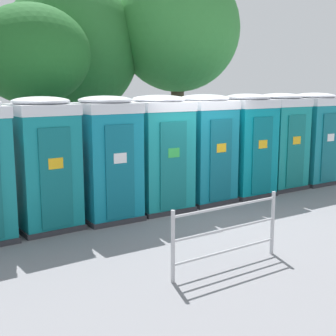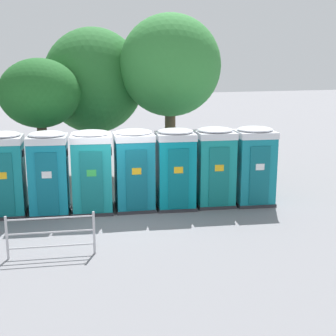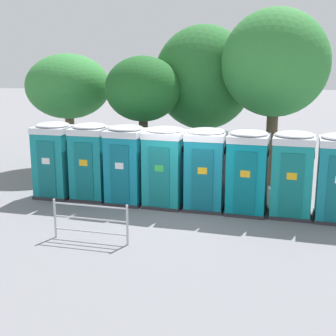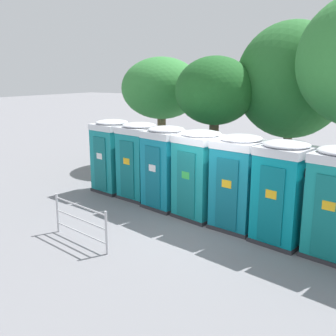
{
  "view_description": "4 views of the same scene",
  "coord_description": "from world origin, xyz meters",
  "px_view_note": "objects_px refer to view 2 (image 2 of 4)",
  "views": [
    {
      "loc": [
        -7.58,
        -6.84,
        2.75
      ],
      "look_at": [
        -0.29,
        0.53,
        0.91
      ],
      "focal_mm": 50.0,
      "sensor_mm": 36.0,
      "label": 1
    },
    {
      "loc": [
        -3.13,
        -13.36,
        4.43
      ],
      "look_at": [
        1.77,
        0.15,
        1.28
      ],
      "focal_mm": 50.0,
      "sensor_mm": 36.0,
      "label": 2
    },
    {
      "loc": [
        0.82,
        -13.72,
        4.57
      ],
      "look_at": [
        -0.47,
        0.56,
        1.22
      ],
      "focal_mm": 50.0,
      "sensor_mm": 36.0,
      "label": 3
    },
    {
      "loc": [
        4.47,
        -9.15,
        4.05
      ],
      "look_at": [
        -1.79,
        0.81,
        1.25
      ],
      "focal_mm": 42.0,
      "sensor_mm": 36.0,
      "label": 4
    }
  ],
  "objects_px": {
    "portapotty_2": "(49,173)",
    "portapotty_3": "(92,171)",
    "portapotty_1": "(5,173)",
    "street_tree_2": "(170,66)",
    "portapotty_7": "(254,165)",
    "portapotty_6": "(214,166)",
    "street_tree_1": "(94,81)",
    "portapotty_5": "(175,168)",
    "portapotty_4": "(134,169)",
    "street_tree_3": "(40,94)",
    "event_barrier": "(51,234)"
  },
  "relations": [
    {
      "from": "portapotty_1",
      "to": "street_tree_2",
      "type": "distance_m",
      "value": 7.34
    },
    {
      "from": "portapotty_2",
      "to": "portapotty_3",
      "type": "bearing_deg",
      "value": -9.82
    },
    {
      "from": "portapotty_5",
      "to": "portapotty_7",
      "type": "distance_m",
      "value": 2.58
    },
    {
      "from": "portapotty_4",
      "to": "portapotty_7",
      "type": "distance_m",
      "value": 3.88
    },
    {
      "from": "portapotty_2",
      "to": "street_tree_2",
      "type": "relative_size",
      "value": 0.4
    },
    {
      "from": "portapotty_4",
      "to": "portapotty_5",
      "type": "xyz_separation_m",
      "value": [
        1.26,
        -0.28,
        0.0
      ]
    },
    {
      "from": "portapotty_4",
      "to": "street_tree_1",
      "type": "height_order",
      "value": "street_tree_1"
    },
    {
      "from": "portapotty_6",
      "to": "portapotty_4",
      "type": "bearing_deg",
      "value": 170.28
    },
    {
      "from": "portapotty_7",
      "to": "street_tree_1",
      "type": "relative_size",
      "value": 0.43
    },
    {
      "from": "street_tree_2",
      "to": "street_tree_3",
      "type": "distance_m",
      "value": 4.9
    },
    {
      "from": "portapotty_1",
      "to": "portapotty_5",
      "type": "height_order",
      "value": "same"
    },
    {
      "from": "portapotty_2",
      "to": "portapotty_3",
      "type": "xyz_separation_m",
      "value": [
        1.27,
        -0.22,
        -0.0
      ]
    },
    {
      "from": "portapotty_2",
      "to": "event_barrier",
      "type": "xyz_separation_m",
      "value": [
        -0.34,
        -3.39,
        -0.72
      ]
    },
    {
      "from": "portapotty_5",
      "to": "portapotty_6",
      "type": "xyz_separation_m",
      "value": [
        1.28,
        -0.16,
        -0.0
      ]
    },
    {
      "from": "portapotty_7",
      "to": "portapotty_3",
      "type": "bearing_deg",
      "value": 169.56
    },
    {
      "from": "portapotty_4",
      "to": "portapotty_6",
      "type": "bearing_deg",
      "value": -9.72
    },
    {
      "from": "portapotty_2",
      "to": "street_tree_3",
      "type": "height_order",
      "value": "street_tree_3"
    },
    {
      "from": "portapotty_6",
      "to": "portapotty_1",
      "type": "bearing_deg",
      "value": 169.34
    },
    {
      "from": "portapotty_1",
      "to": "portapotty_2",
      "type": "xyz_separation_m",
      "value": [
        1.25,
        -0.33,
        -0.0
      ]
    },
    {
      "from": "street_tree_2",
      "to": "portapotty_4",
      "type": "bearing_deg",
      "value": -126.54
    },
    {
      "from": "event_barrier",
      "to": "street_tree_2",
      "type": "bearing_deg",
      "value": 49.55
    },
    {
      "from": "portapotty_2",
      "to": "portapotty_6",
      "type": "relative_size",
      "value": 1.0
    },
    {
      "from": "portapotty_6",
      "to": "street_tree_1",
      "type": "bearing_deg",
      "value": 116.02
    },
    {
      "from": "portapotty_3",
      "to": "street_tree_2",
      "type": "relative_size",
      "value": 0.4
    },
    {
      "from": "portapotty_3",
      "to": "street_tree_2",
      "type": "xyz_separation_m",
      "value": [
        3.65,
        2.99,
        3.13
      ]
    },
    {
      "from": "portapotty_2",
      "to": "portapotty_4",
      "type": "xyz_separation_m",
      "value": [
        2.55,
        -0.42,
        -0.0
      ]
    },
    {
      "from": "portapotty_6",
      "to": "street_tree_3",
      "type": "xyz_separation_m",
      "value": [
        -4.97,
        3.94,
        2.17
      ]
    },
    {
      "from": "portapotty_3",
      "to": "portapotty_6",
      "type": "relative_size",
      "value": 1.0
    },
    {
      "from": "portapotty_2",
      "to": "street_tree_2",
      "type": "bearing_deg",
      "value": 29.42
    },
    {
      "from": "portapotty_2",
      "to": "portapotty_4",
      "type": "bearing_deg",
      "value": -9.43
    },
    {
      "from": "portapotty_3",
      "to": "portapotty_5",
      "type": "height_order",
      "value": "same"
    },
    {
      "from": "portapotty_6",
      "to": "street_tree_2",
      "type": "distance_m",
      "value": 4.8
    },
    {
      "from": "portapotty_4",
      "to": "street_tree_1",
      "type": "bearing_deg",
      "value": 91.96
    },
    {
      "from": "portapotty_7",
      "to": "street_tree_3",
      "type": "height_order",
      "value": "street_tree_3"
    },
    {
      "from": "portapotty_5",
      "to": "portapotty_1",
      "type": "bearing_deg",
      "value": 168.42
    },
    {
      "from": "portapotty_5",
      "to": "portapotty_2",
      "type": "bearing_deg",
      "value": 169.55
    },
    {
      "from": "portapotty_7",
      "to": "street_tree_2",
      "type": "height_order",
      "value": "street_tree_2"
    },
    {
      "from": "street_tree_1",
      "to": "street_tree_2",
      "type": "height_order",
      "value": "street_tree_2"
    },
    {
      "from": "portapotty_2",
      "to": "street_tree_3",
      "type": "relative_size",
      "value": 0.54
    },
    {
      "from": "event_barrier",
      "to": "portapotty_2",
      "type": "bearing_deg",
      "value": 84.27
    },
    {
      "from": "portapotty_7",
      "to": "street_tree_3",
      "type": "xyz_separation_m",
      "value": [
        -6.23,
        4.23,
        2.17
      ]
    },
    {
      "from": "portapotty_1",
      "to": "portapotty_3",
      "type": "xyz_separation_m",
      "value": [
        2.52,
        -0.56,
        -0.0
      ]
    },
    {
      "from": "portapotty_2",
      "to": "event_barrier",
      "type": "height_order",
      "value": "portapotty_2"
    },
    {
      "from": "portapotty_2",
      "to": "street_tree_3",
      "type": "distance_m",
      "value": 3.76
    },
    {
      "from": "portapotty_3",
      "to": "portapotty_4",
      "type": "distance_m",
      "value": 1.29
    },
    {
      "from": "portapotty_4",
      "to": "street_tree_1",
      "type": "relative_size",
      "value": 0.43
    },
    {
      "from": "portapotty_5",
      "to": "street_tree_2",
      "type": "xyz_separation_m",
      "value": [
        1.11,
        3.48,
        3.13
      ]
    },
    {
      "from": "portapotty_7",
      "to": "street_tree_1",
      "type": "xyz_separation_m",
      "value": [
        -3.98,
        5.87,
        2.55
      ]
    },
    {
      "from": "portapotty_2",
      "to": "street_tree_1",
      "type": "xyz_separation_m",
      "value": [
        2.37,
        4.72,
        2.55
      ]
    },
    {
      "from": "portapotty_7",
      "to": "street_tree_2",
      "type": "distance_m",
      "value": 5.23
    }
  ]
}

